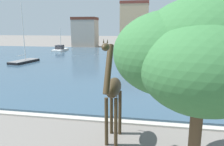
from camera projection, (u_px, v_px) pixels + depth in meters
harbor_water at (125, 61)px, 36.51m from camera, size 86.87×47.01×0.26m
quay_edge_coping at (82, 119)px, 13.63m from camera, size 86.87×0.50×0.12m
giraffe_statue at (113, 90)px, 10.54m from camera, size 0.76×3.05×5.32m
sailboat_black at (26, 61)px, 34.81m from camera, size 2.85×6.13×9.57m
sailboat_white at (61, 50)px, 52.11m from camera, size 2.61×6.89×5.85m
sailboat_orange at (205, 71)px, 26.89m from camera, size 1.89×7.79×6.12m
sailboat_teal at (193, 61)px, 35.01m from camera, size 3.92×6.40×9.33m
shade_tree at (199, 55)px, 7.31m from camera, size 5.76×6.22×6.77m
townhouse_wide_warehouse at (85, 32)px, 64.78m from camera, size 7.23×5.49×8.85m
townhouse_tall_gabled at (134, 25)px, 62.63m from camera, size 8.06×6.46×13.10m
townhouse_narrow_midrow at (186, 25)px, 59.37m from camera, size 5.53×6.94×12.94m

